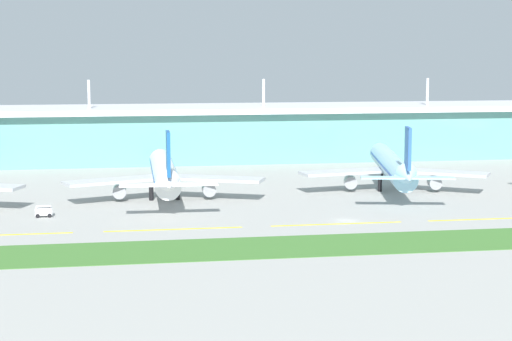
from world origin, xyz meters
name	(u,v)px	position (x,y,z in m)	size (l,w,h in m)	color
ground_plane	(347,221)	(0.00, 0.00, 0.00)	(600.00, 600.00, 0.00)	#9E9E99
terminal_building	(261,132)	(0.00, 108.89, 9.22)	(288.00, 34.00, 27.04)	#5B9E93
airliner_near_middle	(164,173)	(-36.67, 34.11, 6.45)	(48.79, 61.04, 18.90)	white
airliner_far_middle	(392,166)	(22.33, 37.69, 6.45)	(47.85, 65.67, 18.90)	#9ED1EA
taxiway_stripe_west	(0,235)	(-71.00, -3.12, 0.02)	(28.00, 0.70, 0.04)	yellow
taxiway_stripe_mid_west	(174,229)	(-37.00, -3.12, 0.02)	(28.00, 0.70, 0.04)	yellow
taxiway_stripe_centre	(337,224)	(-3.00, -3.12, 0.02)	(28.00, 0.70, 0.04)	yellow
taxiway_stripe_mid_east	(490,219)	(31.00, -3.12, 0.02)	(28.00, 0.70, 0.04)	yellow
grass_verge	(378,243)	(0.00, -22.36, 0.05)	(300.00, 18.00, 0.10)	#3D702D
baggage_cart	(44,211)	(-63.96, 14.84, 1.26)	(3.69, 2.15, 2.48)	silver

